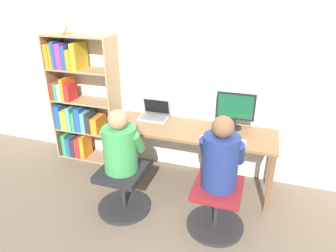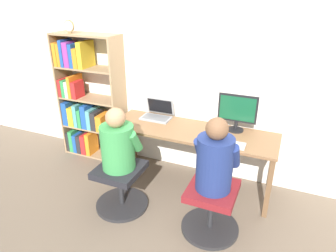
{
  "view_description": "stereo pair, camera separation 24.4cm",
  "coord_description": "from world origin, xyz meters",
  "px_view_note": "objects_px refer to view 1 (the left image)",
  "views": [
    {
      "loc": [
        0.71,
        -2.71,
        2.16
      ],
      "look_at": [
        -0.22,
        0.12,
        0.8
      ],
      "focal_mm": 32.0,
      "sensor_mm": 36.0,
      "label": 1
    },
    {
      "loc": [
        0.94,
        -2.62,
        2.16
      ],
      "look_at": [
        -0.22,
        0.12,
        0.8
      ],
      "focal_mm": 32.0,
      "sensor_mm": 36.0,
      "label": 2
    }
  ],
  "objects_px": {
    "laptop": "(154,114)",
    "desktop_monitor": "(235,110)",
    "keyboard": "(227,141)",
    "person_at_laptop": "(120,145)",
    "office_chair_left": "(216,205)",
    "person_at_monitor": "(221,157)",
    "bookshelf": "(77,104)",
    "desk_clock": "(62,27)",
    "office_chair_right": "(123,188)"
  },
  "relations": [
    {
      "from": "office_chair_right",
      "to": "keyboard",
      "type": "bearing_deg",
      "value": 27.28
    },
    {
      "from": "laptop",
      "to": "person_at_laptop",
      "type": "bearing_deg",
      "value": -92.25
    },
    {
      "from": "keyboard",
      "to": "person_at_laptop",
      "type": "distance_m",
      "value": 1.1
    },
    {
      "from": "keyboard",
      "to": "bookshelf",
      "type": "bearing_deg",
      "value": 170.69
    },
    {
      "from": "keyboard",
      "to": "person_at_laptop",
      "type": "height_order",
      "value": "person_at_laptop"
    },
    {
      "from": "keyboard",
      "to": "person_at_monitor",
      "type": "relative_size",
      "value": 0.55
    },
    {
      "from": "office_chair_right",
      "to": "desk_clock",
      "type": "xyz_separation_m",
      "value": [
        -1.06,
        0.75,
        1.5
      ]
    },
    {
      "from": "laptop",
      "to": "bookshelf",
      "type": "xyz_separation_m",
      "value": [
        -1.08,
        -0.03,
        0.02
      ]
    },
    {
      "from": "laptop",
      "to": "person_at_laptop",
      "type": "height_order",
      "value": "person_at_laptop"
    },
    {
      "from": "laptop",
      "to": "office_chair_left",
      "type": "bearing_deg",
      "value": -41.48
    },
    {
      "from": "office_chair_left",
      "to": "desktop_monitor",
      "type": "bearing_deg",
      "value": 88.74
    },
    {
      "from": "laptop",
      "to": "office_chair_right",
      "type": "height_order",
      "value": "laptop"
    },
    {
      "from": "person_at_monitor",
      "to": "office_chair_left",
      "type": "bearing_deg",
      "value": -90.0
    },
    {
      "from": "person_at_laptop",
      "to": "person_at_monitor",
      "type": "bearing_deg",
      "value": 1.83
    },
    {
      "from": "person_at_monitor",
      "to": "person_at_laptop",
      "type": "height_order",
      "value": "person_at_monitor"
    },
    {
      "from": "bookshelf",
      "to": "person_at_laptop",
      "type": "bearing_deg",
      "value": -38.67
    },
    {
      "from": "bookshelf",
      "to": "desk_clock",
      "type": "bearing_deg",
      "value": -99.01
    },
    {
      "from": "office_chair_right",
      "to": "bookshelf",
      "type": "height_order",
      "value": "bookshelf"
    },
    {
      "from": "desktop_monitor",
      "to": "person_at_laptop",
      "type": "bearing_deg",
      "value": -138.9
    },
    {
      "from": "laptop",
      "to": "desk_clock",
      "type": "height_order",
      "value": "desk_clock"
    },
    {
      "from": "desk_clock",
      "to": "office_chair_right",
      "type": "bearing_deg",
      "value": -35.56
    },
    {
      "from": "keyboard",
      "to": "office_chair_left",
      "type": "xyz_separation_m",
      "value": [
        -0.0,
        -0.48,
        -0.46
      ]
    },
    {
      "from": "desktop_monitor",
      "to": "office_chair_right",
      "type": "height_order",
      "value": "desktop_monitor"
    },
    {
      "from": "keyboard",
      "to": "office_chair_right",
      "type": "height_order",
      "value": "keyboard"
    },
    {
      "from": "person_at_laptop",
      "to": "desk_clock",
      "type": "xyz_separation_m",
      "value": [
        -1.06,
        0.75,
        0.99
      ]
    },
    {
      "from": "office_chair_right",
      "to": "desktop_monitor",
      "type": "bearing_deg",
      "value": 41.25
    },
    {
      "from": "desktop_monitor",
      "to": "laptop",
      "type": "bearing_deg",
      "value": -179.51
    },
    {
      "from": "bookshelf",
      "to": "keyboard",
      "type": "bearing_deg",
      "value": -9.31
    },
    {
      "from": "person_at_monitor",
      "to": "desk_clock",
      "type": "bearing_deg",
      "value": 160.58
    },
    {
      "from": "office_chair_right",
      "to": "person_at_monitor",
      "type": "relative_size",
      "value": 0.81
    },
    {
      "from": "office_chair_left",
      "to": "desk_clock",
      "type": "bearing_deg",
      "value": 160.45
    },
    {
      "from": "keyboard",
      "to": "desk_clock",
      "type": "distance_m",
      "value": 2.3
    },
    {
      "from": "bookshelf",
      "to": "office_chair_left",
      "type": "bearing_deg",
      "value": -21.75
    },
    {
      "from": "person_at_monitor",
      "to": "person_at_laptop",
      "type": "relative_size",
      "value": 1.08
    },
    {
      "from": "laptop",
      "to": "desktop_monitor",
      "type": "bearing_deg",
      "value": 0.49
    },
    {
      "from": "desktop_monitor",
      "to": "person_at_monitor",
      "type": "relative_size",
      "value": 0.61
    },
    {
      "from": "laptop",
      "to": "person_at_laptop",
      "type": "relative_size",
      "value": 0.55
    },
    {
      "from": "office_chair_right",
      "to": "bookshelf",
      "type": "xyz_separation_m",
      "value": [
        -1.04,
        0.84,
        0.52
      ]
    },
    {
      "from": "person_at_laptop",
      "to": "desktop_monitor",
      "type": "bearing_deg",
      "value": 41.1
    },
    {
      "from": "office_chair_left",
      "to": "person_at_laptop",
      "type": "relative_size",
      "value": 0.87
    },
    {
      "from": "keyboard",
      "to": "office_chair_left",
      "type": "relative_size",
      "value": 0.68
    },
    {
      "from": "keyboard",
      "to": "person_at_laptop",
      "type": "relative_size",
      "value": 0.59
    },
    {
      "from": "desktop_monitor",
      "to": "keyboard",
      "type": "bearing_deg",
      "value": -92.85
    },
    {
      "from": "bookshelf",
      "to": "desk_clock",
      "type": "distance_m",
      "value": 0.98
    },
    {
      "from": "office_chair_left",
      "to": "person_at_monitor",
      "type": "bearing_deg",
      "value": 90.0
    },
    {
      "from": "office_chair_left",
      "to": "desk_clock",
      "type": "relative_size",
      "value": 3.49
    },
    {
      "from": "office_chair_right",
      "to": "person_at_monitor",
      "type": "height_order",
      "value": "person_at_monitor"
    },
    {
      "from": "laptop",
      "to": "person_at_monitor",
      "type": "xyz_separation_m",
      "value": [
        0.95,
        -0.83,
        0.03
      ]
    },
    {
      "from": "person_at_laptop",
      "to": "laptop",
      "type": "bearing_deg",
      "value": 87.75
    },
    {
      "from": "laptop",
      "to": "office_chair_left",
      "type": "relative_size",
      "value": 0.64
    }
  ]
}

